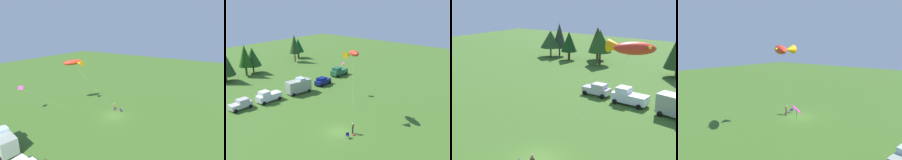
# 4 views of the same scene
# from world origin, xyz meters

# --- Properties ---
(ground_plane) EXTENTS (160.00, 160.00, 0.00)m
(ground_plane) POSITION_xyz_m (0.00, 0.00, 0.00)
(ground_plane) COLOR #3D6323
(person_kite_flyer) EXTENTS (0.57, 0.35, 1.74)m
(person_kite_flyer) POSITION_xyz_m (1.03, -1.96, 1.02)
(person_kite_flyer) COLOR #3D3942
(person_kite_flyer) RESTS_ON ground
(folding_chair) EXTENTS (0.66, 0.66, 0.82)m
(folding_chair) POSITION_xyz_m (-0.52, -2.21, 0.49)
(folding_chair) COLOR navy
(folding_chair) RESTS_ON ground
(backpack_on_grass) EXTENTS (0.25, 0.34, 0.22)m
(backpack_on_grass) POSITION_xyz_m (0.62, -2.52, 0.11)
(backpack_on_grass) COLOR #A0301F
(backpack_on_grass) RESTS_ON ground
(car_silver_compact) EXTENTS (4.22, 2.23, 1.89)m
(car_silver_compact) POSITION_xyz_m (-5.30, 19.58, 0.95)
(car_silver_compact) COLOR beige
(car_silver_compact) RESTS_ON ground
(truck_white_pickup) EXTENTS (5.05, 2.50, 2.34)m
(truck_white_pickup) POSITION_xyz_m (0.23, 18.83, 1.10)
(truck_white_pickup) COLOR silver
(truck_white_pickup) RESTS_ON ground
(van_motorhome_grey) EXTENTS (5.66, 3.24, 3.34)m
(van_motorhome_grey) POSITION_xyz_m (7.45, 17.86, 1.64)
(van_motorhome_grey) COLOR #969F91
(van_motorhome_grey) RESTS_ON ground
(car_navy_hatch) EXTENTS (4.33, 2.50, 1.89)m
(car_navy_hatch) POSITION_xyz_m (14.76, 17.69, 0.95)
(car_navy_hatch) COLOR navy
(car_navy_hatch) RESTS_ON ground
(truck_green_flatbed) EXTENTS (5.03, 2.46, 2.34)m
(truck_green_flatbed) POSITION_xyz_m (23.14, 19.77, 1.10)
(truck_green_flatbed) COLOR #235F39
(truck_green_flatbed) RESTS_ON ground
(kite_large_fish) EXTENTS (8.21, 6.71, 11.53)m
(kite_large_fish) POSITION_xyz_m (7.19, 3.03, 10.87)
(kite_large_fish) COLOR red
(kite_large_fish) RESTS_ON ground
(kite_diamond_rainbow) EXTENTS (5.00, 7.80, 6.83)m
(kite_diamond_rainbow) POSITION_xyz_m (13.81, 10.47, 6.29)
(kite_diamond_rainbow) COLOR #DA2EA1
(kite_diamond_rainbow) RESTS_ON ground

